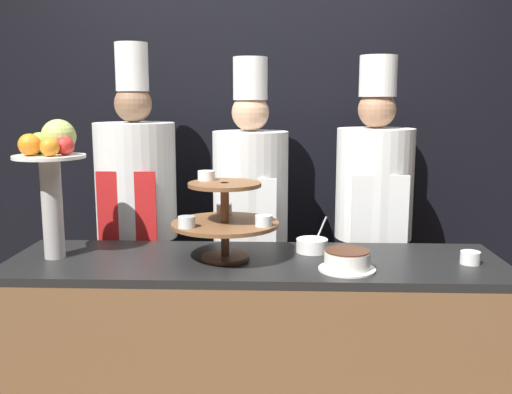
# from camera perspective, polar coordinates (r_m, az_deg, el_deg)

# --- Properties ---
(wall_back) EXTENTS (10.00, 0.06, 2.80)m
(wall_back) POSITION_cam_1_polar(r_m,az_deg,el_deg) (3.29, 0.58, 6.92)
(wall_back) COLOR black
(wall_back) RESTS_ON ground_plane
(buffet_counter) EXTENTS (2.09, 0.60, 0.89)m
(buffet_counter) POSITION_cam_1_polar(r_m,az_deg,el_deg) (2.58, -0.09, -15.83)
(buffet_counter) COLOR brown
(buffet_counter) RESTS_ON ground_plane
(tiered_stand) EXTENTS (0.45, 0.45, 0.37)m
(tiered_stand) POSITION_cam_1_polar(r_m,az_deg,el_deg) (2.38, -3.18, -1.94)
(tiered_stand) COLOR brown
(tiered_stand) RESTS_ON buffet_counter
(fruit_pedestal) EXTENTS (0.30, 0.30, 0.58)m
(fruit_pedestal) POSITION_cam_1_polar(r_m,az_deg,el_deg) (2.54, -19.75, 3.13)
(fruit_pedestal) COLOR #B2ADA8
(fruit_pedestal) RESTS_ON buffet_counter
(cake_round) EXTENTS (0.23, 0.23, 0.08)m
(cake_round) POSITION_cam_1_polar(r_m,az_deg,el_deg) (2.29, 9.10, -6.29)
(cake_round) COLOR white
(cake_round) RESTS_ON buffet_counter
(cup_white) EXTENTS (0.08, 0.08, 0.05)m
(cup_white) POSITION_cam_1_polar(r_m,az_deg,el_deg) (2.51, 20.64, -5.70)
(cup_white) COLOR white
(cup_white) RESTS_ON buffet_counter
(serving_bowl_far) EXTENTS (0.14, 0.14, 0.16)m
(serving_bowl_far) POSITION_cam_1_polar(r_m,az_deg,el_deg) (2.54, 5.63, -4.83)
(serving_bowl_far) COLOR white
(serving_bowl_far) RESTS_ON buffet_counter
(chef_left) EXTENTS (0.41, 0.41, 1.84)m
(chef_left) POSITION_cam_1_polar(r_m,az_deg,el_deg) (3.05, -11.83, -1.39)
(chef_left) COLOR #38332D
(chef_left) RESTS_ON ground_plane
(chef_center_left) EXTENTS (0.39, 0.39, 1.77)m
(chef_center_left) POSITION_cam_1_polar(r_m,az_deg,el_deg) (2.96, -0.56, -1.89)
(chef_center_left) COLOR black
(chef_center_left) RESTS_ON ground_plane
(chef_center_right) EXTENTS (0.39, 0.39, 1.78)m
(chef_center_right) POSITION_cam_1_polar(r_m,az_deg,el_deg) (3.00, 11.65, -1.70)
(chef_center_right) COLOR black
(chef_center_right) RESTS_ON ground_plane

